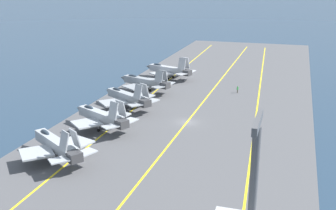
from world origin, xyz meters
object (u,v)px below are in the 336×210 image
at_px(crew_green_vest, 238,89).
at_px(parked_jet_fifth, 168,70).
at_px(parked_jet_second, 101,116).
at_px(parked_jet_third, 127,97).
at_px(parked_jet_nearest, 56,144).
at_px(parked_jet_fourth, 144,82).

bearing_deg(crew_green_vest, parked_jet_fifth, 65.37).
bearing_deg(crew_green_vest, parked_jet_second, 147.80).
height_order(parked_jet_third, crew_green_vest, parked_jet_third).
bearing_deg(parked_jet_fifth, parked_jet_third, 179.27).
height_order(parked_jet_nearest, crew_green_vest, parked_jet_nearest).
xyz_separation_m(parked_jet_third, parked_jet_fifth, (30.01, -0.38, -0.07)).
distance_m(parked_jet_fifth, crew_green_vest, 23.48).
distance_m(parked_jet_nearest, parked_jet_fourth, 42.72).
xyz_separation_m(parked_jet_nearest, parked_jet_second, (14.83, -0.72, 0.04)).
bearing_deg(crew_green_vest, parked_jet_third, 133.04).
relative_size(parked_jet_second, parked_jet_fifth, 0.95).
xyz_separation_m(parked_jet_fourth, parked_jet_fifth, (15.84, -1.46, -0.09)).
distance_m(parked_jet_nearest, parked_jet_second, 14.85).
bearing_deg(parked_jet_nearest, parked_jet_fifth, -0.80).
relative_size(parked_jet_second, parked_jet_fourth, 0.96).
xyz_separation_m(parked_jet_third, parked_jet_fourth, (14.17, 1.07, 0.02)).
relative_size(parked_jet_fourth, parked_jet_fifth, 0.98).
height_order(parked_jet_nearest, parked_jet_fifth, parked_jet_fifth).
bearing_deg(parked_jet_fourth, parked_jet_second, -177.20).
bearing_deg(parked_jet_nearest, parked_jet_fourth, 0.86).
bearing_deg(parked_jet_fifth, parked_jet_fourth, 174.74).
distance_m(parked_jet_third, parked_jet_fifth, 30.01).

